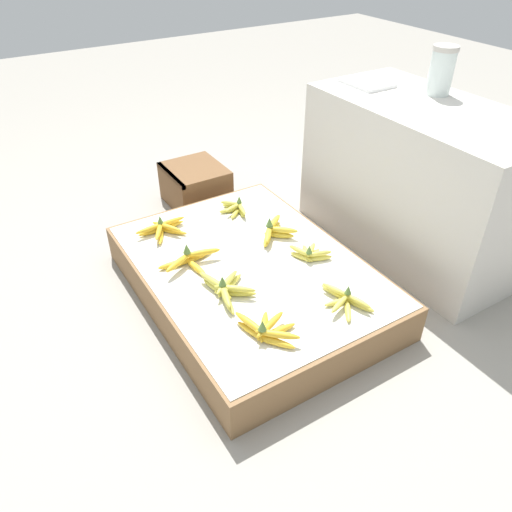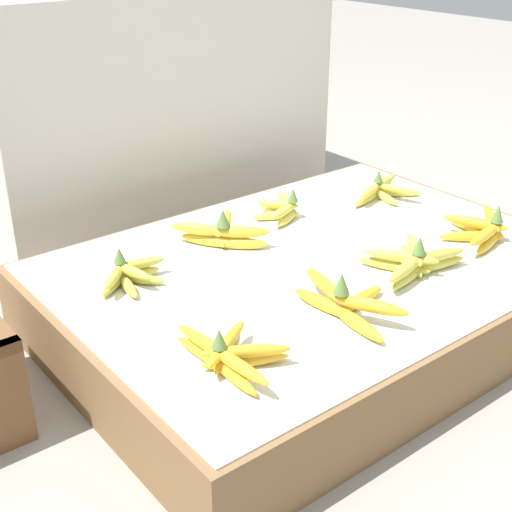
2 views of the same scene
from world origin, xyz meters
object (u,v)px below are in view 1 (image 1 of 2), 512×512
Objects in this scene: foam_tray_white at (367,83)px; banana_bunch_middle_midleft at (274,231)px; banana_bunch_front_right at (266,330)px; glass_jar at (442,70)px; banana_bunch_front_midleft at (190,260)px; banana_bunch_middle_left at (235,208)px; banana_bunch_front_midright at (226,289)px; banana_bunch_middle_right at (345,300)px; banana_bunch_front_left at (163,228)px; wooden_crate at (195,185)px; banana_bunch_middle_midright at (310,253)px.

banana_bunch_middle_midleft is at bearing -72.93° from foam_tray_white.
glass_jar is at bearing 110.22° from banana_bunch_front_right.
banana_bunch_middle_left is (-0.29, 0.39, -0.01)m from banana_bunch_front_midleft.
banana_bunch_middle_midleft is at bearing 89.77° from banana_bunch_front_midleft.
banana_bunch_middle_right is (0.30, 0.36, -0.01)m from banana_bunch_front_midright.
glass_jar reaches higher than banana_bunch_middle_midleft.
foam_tray_white is (-0.29, -0.17, -0.10)m from glass_jar.
glass_jar is 0.35m from foam_tray_white.
banana_bunch_front_midright and banana_bunch_front_right have the same top height.
glass_jar reaches higher than banana_bunch_front_left.
wooden_crate is 1.42m from glass_jar.
banana_bunch_middle_right is 1.10× the size of glass_jar.
glass_jar is at bearing 118.17° from banana_bunch_middle_right.
banana_bunch_middle_left is at bearing -179.16° from banana_bunch_middle_right.
banana_bunch_middle_right is at bearing -42.74° from foam_tray_white.
banana_bunch_front_right is (1.30, -0.34, 0.09)m from wooden_crate.
banana_bunch_middle_midleft is 0.85× the size of banana_bunch_middle_right.
banana_bunch_middle_left is (-0.82, 0.34, -0.00)m from banana_bunch_front_right.
banana_bunch_front_midleft is 1.10× the size of banana_bunch_front_right.
banana_bunch_middle_midleft is at bearing -170.04° from banana_bunch_middle_midright.
wooden_crate is at bearing -175.32° from banana_bunch_middle_midright.
foam_tray_white is at bearing 124.67° from banana_bunch_middle_midright.
foam_tray_white is (-0.74, 1.05, 0.53)m from banana_bunch_front_right.
wooden_crate is 1.35m from banana_bunch_front_right.
banana_bunch_middle_midright is at bearing -79.72° from glass_jar.
foam_tray_white reaches higher than banana_bunch_middle_left.
banana_bunch_middle_midright is 0.71× the size of glass_jar.
banana_bunch_middle_right is at bearing 36.12° from banana_bunch_front_midleft.
banana_bunch_front_right is (0.54, 0.05, -0.00)m from banana_bunch_front_midleft.
banana_bunch_middle_right is at bearing 0.45° from wooden_crate.
banana_bunch_middle_midleft is 0.94× the size of glass_jar.
banana_bunch_front_right is 0.52m from banana_bunch_middle_midright.
glass_jar is (0.39, 1.28, 0.64)m from banana_bunch_front_left.
glass_jar is (-0.47, 0.87, 0.64)m from banana_bunch_middle_right.
banana_bunch_front_midleft is at bearing -143.88° from banana_bunch_middle_right.
banana_bunch_front_midleft is at bearing -53.74° from banana_bunch_middle_left.
banana_bunch_front_midleft is 0.49m from banana_bunch_middle_left.
glass_jar is at bearing 100.28° from banana_bunch_middle_midright.
banana_bunch_middle_midright is 0.65× the size of foam_tray_white.
glass_jar is 0.91× the size of foam_tray_white.
banana_bunch_middle_left is at bearing -0.23° from wooden_crate.
wooden_crate is 1.61× the size of glass_jar.
glass_jar is (-0.45, 1.23, 0.63)m from banana_bunch_front_right.
banana_bunch_front_midright is 0.47m from banana_bunch_middle_right.
banana_bunch_front_right is 1.65× the size of banana_bunch_middle_midright.
foam_tray_white reaches higher than banana_bunch_middle_midleft.
banana_bunch_front_left is 1.07× the size of foam_tray_white.
banana_bunch_middle_midright is at bearing 4.68° from wooden_crate.
banana_bunch_middle_midleft is at bearing 8.53° from banana_bunch_middle_left.
banana_bunch_middle_left is at bearing 126.26° from banana_bunch_front_midleft.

